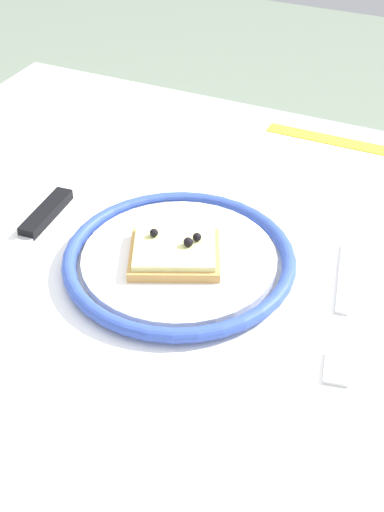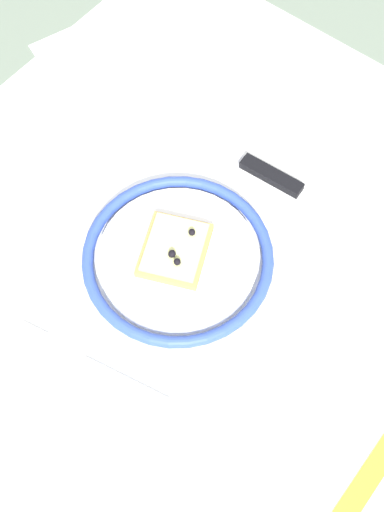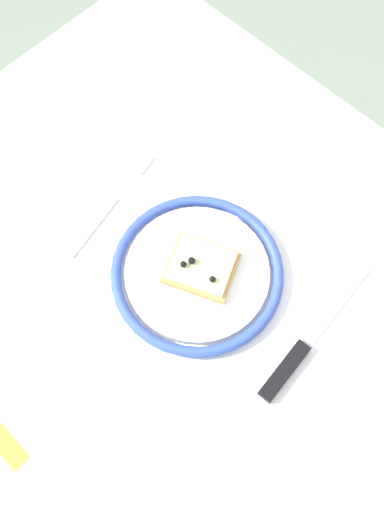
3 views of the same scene
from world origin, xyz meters
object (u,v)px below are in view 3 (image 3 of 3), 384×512
Objects in this scene: pizza_slice_near at (201,267)px; dining_table at (186,288)px; knife at (299,352)px; fork at (112,202)px; plate at (199,270)px.

dining_table is at bearing -165.87° from pizza_slice_near.
pizza_slice_near is 0.48× the size of knife.
fork is at bearing -178.19° from dining_table.
plate is 0.17m from knife.
knife is at bearing 3.02° from plate.
dining_table is 3.86× the size of plate.
plate reaches higher than knife.
plate is 0.99× the size of knife.
knife is at bearing 4.11° from dining_table.
plate is at bearing 3.21° from fork.
dining_table is 0.11m from plate.
fork is (-0.17, -0.01, -0.01)m from plate.
plate is at bearing -176.98° from knife.
pizza_slice_near reaches higher than fork.
pizza_slice_near is at bearing 14.13° from dining_table.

